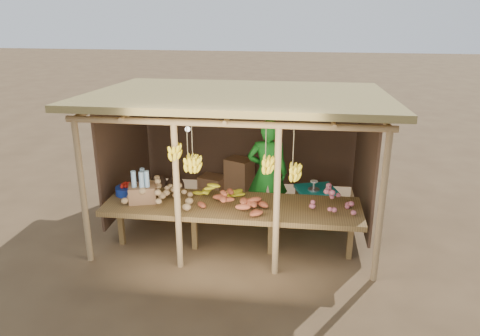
# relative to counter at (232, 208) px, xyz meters

# --- Properties ---
(ground) EXTENTS (60.00, 60.00, 0.00)m
(ground) POSITION_rel_counter_xyz_m (-0.00, 0.95, -0.74)
(ground) COLOR brown
(ground) RESTS_ON ground
(stall_structure) EXTENTS (4.70, 3.50, 2.43)m
(stall_structure) POSITION_rel_counter_xyz_m (0.01, 0.96, 1.18)
(stall_structure) COLOR #A68255
(stall_structure) RESTS_ON ground
(counter) EXTENTS (3.90, 1.05, 0.80)m
(counter) POSITION_rel_counter_xyz_m (0.00, 0.00, 0.00)
(counter) COLOR brown
(counter) RESTS_ON ground
(potato_heap) EXTENTS (1.17, 0.88, 0.37)m
(potato_heap) POSITION_rel_counter_xyz_m (-1.15, 0.00, 0.25)
(potato_heap) COLOR tan
(potato_heap) RESTS_ON counter
(sweet_potato_heap) EXTENTS (1.13, 0.86, 0.36)m
(sweet_potato_heap) POSITION_rel_counter_xyz_m (0.05, -0.22, 0.24)
(sweet_potato_heap) COLOR #A24829
(sweet_potato_heap) RESTS_ON counter
(onion_heap) EXTENTS (0.83, 0.50, 0.36)m
(onion_heap) POSITION_rel_counter_xyz_m (1.44, -0.05, 0.24)
(onion_heap) COLOR #BA5A67
(onion_heap) RESTS_ON counter
(banana_pile) EXTENTS (0.71, 0.51, 0.35)m
(banana_pile) POSITION_rel_counter_xyz_m (-0.26, 0.28, 0.24)
(banana_pile) COLOR yellow
(banana_pile) RESTS_ON counter
(tomato_basin) EXTENTS (0.36, 0.36, 0.19)m
(tomato_basin) POSITION_rel_counter_xyz_m (-1.73, 0.18, 0.14)
(tomato_basin) COLOR navy
(tomato_basin) RESTS_ON counter
(bottle_box) EXTENTS (0.48, 0.43, 0.52)m
(bottle_box) POSITION_rel_counter_xyz_m (-1.38, -0.05, 0.26)
(bottle_box) COLOR #8B5F3E
(bottle_box) RESTS_ON counter
(vendor) EXTENTS (0.72, 0.50, 1.90)m
(vendor) POSITION_rel_counter_xyz_m (0.46, 1.03, 0.21)
(vendor) COLOR #1A751E
(vendor) RESTS_ON ground
(tarp_crate) EXTENTS (0.80, 0.74, 0.79)m
(tarp_crate) POSITION_rel_counter_xyz_m (1.31, 1.28, -0.41)
(tarp_crate) COLOR brown
(tarp_crate) RESTS_ON ground
(carton_stack) EXTENTS (1.14, 0.54, 0.79)m
(carton_stack) POSITION_rel_counter_xyz_m (-0.35, 2.15, -0.39)
(carton_stack) COLOR #8B5F3E
(carton_stack) RESTS_ON ground
(burlap_sacks) EXTENTS (0.72, 0.38, 0.51)m
(burlap_sacks) POSITION_rel_counter_xyz_m (-1.63, 2.05, -0.52)
(burlap_sacks) COLOR #4B3323
(burlap_sacks) RESTS_ON ground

